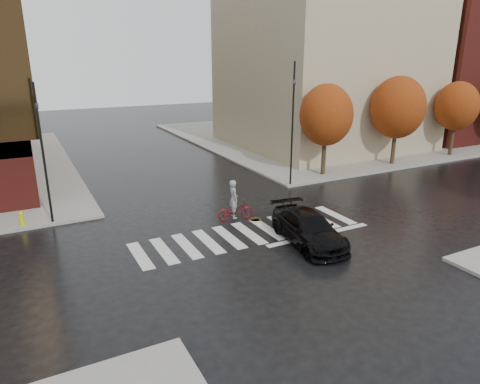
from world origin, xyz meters
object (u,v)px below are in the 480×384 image
(cyclist, at_px, (235,206))
(traffic_light_ne, at_px, (293,115))
(traffic_light_nw, at_px, (42,146))
(sedan, at_px, (308,228))
(fire_hydrant, at_px, (22,218))

(cyclist, bearing_deg, traffic_light_ne, -49.42)
(traffic_light_nw, xyz_separation_m, traffic_light_ne, (14.98, -0.00, 0.60))
(sedan, height_order, traffic_light_ne, traffic_light_ne)
(cyclist, xyz_separation_m, fire_hydrant, (-10.23, 4.00, -0.20))
(sedan, xyz_separation_m, traffic_light_nw, (-10.52, 8.10, 3.46))
(traffic_light_ne, relative_size, fire_hydrant, 10.68)
(traffic_light_ne, distance_m, fire_hydrant, 16.93)
(traffic_light_ne, xyz_separation_m, fire_hydrant, (-16.39, 0.20, -4.24))
(traffic_light_nw, bearing_deg, traffic_light_ne, 81.78)
(cyclist, height_order, traffic_light_ne, traffic_light_ne)
(sedan, bearing_deg, cyclist, 118.91)
(traffic_light_nw, distance_m, traffic_light_ne, 14.99)
(cyclist, distance_m, traffic_light_nw, 10.19)
(traffic_light_nw, xyz_separation_m, fire_hydrant, (-1.41, 0.20, -3.64))
(sedan, distance_m, fire_hydrant, 14.54)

